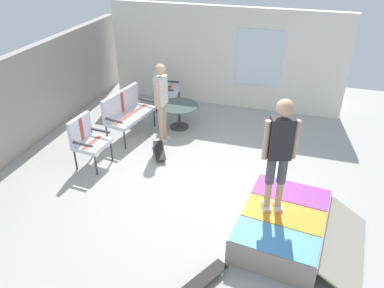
% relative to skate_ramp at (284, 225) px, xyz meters
% --- Properties ---
extents(ground_plane, '(12.00, 12.00, 0.10)m').
position_rel_skate_ramp_xyz_m(ground_plane, '(0.86, 1.55, -0.27)').
color(ground_plane, '#A8A8A3').
extents(back_wall_cinderblock, '(9.00, 0.20, 2.00)m').
position_rel_skate_ramp_xyz_m(back_wall_cinderblock, '(0.86, 5.55, 0.78)').
color(back_wall_cinderblock, '#9E998E').
rests_on(back_wall_cinderblock, ground_plane).
extents(house_facade, '(0.23, 6.00, 2.52)m').
position_rel_skate_ramp_xyz_m(house_facade, '(4.65, 2.03, 1.04)').
color(house_facade, white).
rests_on(house_facade, ground_plane).
extents(skate_ramp, '(1.92, 1.98, 0.45)m').
position_rel_skate_ramp_xyz_m(skate_ramp, '(0.00, 0.00, 0.00)').
color(skate_ramp, gray).
rests_on(skate_ramp, ground_plane).
extents(patio_bench, '(1.33, 0.76, 1.02)m').
position_rel_skate_ramp_xyz_m(patio_bench, '(2.32, 3.71, 0.39)').
color(patio_bench, '#38383D').
rests_on(patio_bench, ground_plane).
extents(patio_chair_near_house, '(0.67, 0.61, 1.02)m').
position_rel_skate_ramp_xyz_m(patio_chair_near_house, '(3.89, 3.43, 0.39)').
color(patio_chair_near_house, '#38383D').
rests_on(patio_chair_near_house, ground_plane).
extents(patio_chair_by_wall, '(0.66, 0.60, 1.02)m').
position_rel_skate_ramp_xyz_m(patio_chair_by_wall, '(0.94, 3.89, 0.39)').
color(patio_chair_by_wall, '#38383D').
rests_on(patio_chair_by_wall, ground_plane).
extents(patio_table, '(0.90, 0.90, 0.57)m').
position_rel_skate_ramp_xyz_m(patio_table, '(2.98, 2.69, 0.18)').
color(patio_table, '#38383D').
rests_on(patio_table, ground_plane).
extents(person_watching, '(0.48, 0.25, 1.75)m').
position_rel_skate_ramp_xyz_m(person_watching, '(2.28, 2.84, 0.81)').
color(person_watching, silver).
rests_on(person_watching, ground_plane).
extents(person_skater, '(0.32, 0.46, 1.78)m').
position_rel_skate_ramp_xyz_m(person_skater, '(0.09, 0.22, 1.27)').
color(person_skater, silver).
rests_on(person_skater, skate_ramp).
extents(skateboard_by_bench, '(0.80, 0.55, 0.10)m').
position_rel_skate_ramp_xyz_m(skateboard_by_bench, '(1.70, 2.70, -0.14)').
color(skateboard_by_bench, black).
rests_on(skateboard_by_bench, ground_plane).
extents(skateboard_spare, '(0.80, 0.56, 0.10)m').
position_rel_skate_ramp_xyz_m(skateboard_spare, '(-1.22, 0.93, -0.14)').
color(skateboard_spare, black).
rests_on(skateboard_spare, ground_plane).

